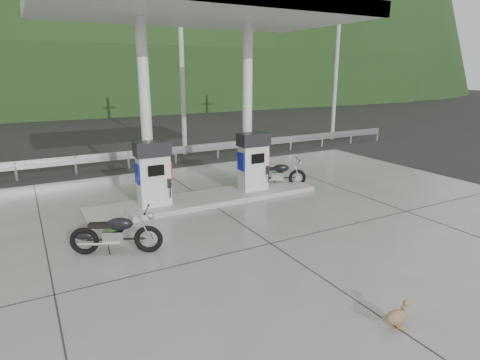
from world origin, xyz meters
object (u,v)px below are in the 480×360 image
motorcycle_left (116,234)px  gas_pump_right (253,162)px  gas_pump_left (153,174)px  motorcycle_right (278,175)px  duck (396,317)px

motorcycle_left → gas_pump_right: bearing=50.5°
gas_pump_left → motorcycle_left: (-1.55, -2.32, -0.62)m
motorcycle_right → duck: 7.82m
gas_pump_right → duck: (-1.62, -7.01, -0.87)m
duck → gas_pump_left: bearing=103.2°
gas_pump_left → motorcycle_left: 2.86m
motorcycle_left → duck: bearing=-31.8°
gas_pump_left → motorcycle_right: (4.36, 0.30, -0.63)m
gas_pump_right → duck: gas_pump_right is taller
gas_pump_left → gas_pump_right: size_ratio=1.00×
gas_pump_left → motorcycle_left: gas_pump_left is taller
gas_pump_right → duck: 7.25m
gas_pump_left → duck: 7.24m
motorcycle_right → duck: motorcycle_right is taller
motorcycle_left → motorcycle_right: size_ratio=1.03×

